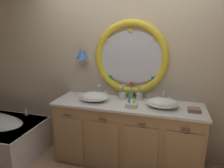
{
  "coord_description": "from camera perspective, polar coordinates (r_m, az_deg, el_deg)",
  "views": [
    {
      "loc": [
        0.59,
        -2.23,
        1.81
      ],
      "look_at": [
        -0.13,
        0.25,
        1.13
      ],
      "focal_mm": 33.15,
      "sensor_mm": 36.0,
      "label": 1
    }
  ],
  "objects": [
    {
      "name": "back_wall_assembly",
      "position": [
        2.92,
        4.41,
        4.91
      ],
      "size": [
        6.4,
        0.26,
        2.6
      ],
      "color": "beige",
      "rests_on": "ground_plane"
    },
    {
      "name": "soap_dispenser",
      "position": [
        2.88,
        5.3,
        -2.75
      ],
      "size": [
        0.06,
        0.07,
        0.16
      ],
      "color": "#6BAD66",
      "rests_on": "vanity_counter"
    },
    {
      "name": "sink_basin_right",
      "position": [
        2.62,
        13.79,
        -5.07
      ],
      "size": [
        0.39,
        0.39,
        0.12
      ],
      "color": "white",
      "rests_on": "vanity_counter"
    },
    {
      "name": "sink_basin_left",
      "position": [
        2.79,
        -5.01,
        -3.47
      ],
      "size": [
        0.4,
        0.4,
        0.12
      ],
      "color": "white",
      "rests_on": "vanity_counter"
    },
    {
      "name": "toothbrush_holder_right",
      "position": [
        2.85,
        7.54,
        -3.34
      ],
      "size": [
        0.09,
        0.09,
        0.2
      ],
      "color": "silver",
      "rests_on": "vanity_counter"
    },
    {
      "name": "faucet_set_right",
      "position": [
        2.83,
        14.02,
        -3.59
      ],
      "size": [
        0.2,
        0.14,
        0.15
      ],
      "color": "silver",
      "rests_on": "vanity_counter"
    },
    {
      "name": "toothbrush_holder_left",
      "position": [
        2.84,
        2.88,
        -3.25
      ],
      "size": [
        0.09,
        0.09,
        0.22
      ],
      "color": "white",
      "rests_on": "vanity_counter"
    },
    {
      "name": "vanity_counter",
      "position": [
        2.89,
        4.01,
        -13.51
      ],
      "size": [
        1.95,
        0.61,
        0.88
      ],
      "color": "tan",
      "rests_on": "ground_plane"
    },
    {
      "name": "toiletry_basket",
      "position": [
        2.58,
        5.43,
        -5.72
      ],
      "size": [
        0.14,
        0.11,
        0.11
      ],
      "color": "beige",
      "rests_on": "vanity_counter"
    },
    {
      "name": "faucet_set_left",
      "position": [
        3.0,
        -3.43,
        -2.05
      ],
      "size": [
        0.23,
        0.12,
        0.17
      ],
      "color": "silver",
      "rests_on": "vanity_counter"
    },
    {
      "name": "folded_hand_towel",
      "position": [
        2.63,
        21.73,
        -6.66
      ],
      "size": [
        0.15,
        0.14,
        0.04
      ],
      "color": "#936B56",
      "rests_on": "vanity_counter"
    }
  ]
}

